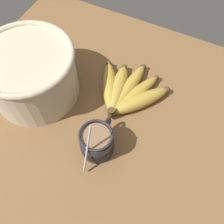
{
  "coord_description": "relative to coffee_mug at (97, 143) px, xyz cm",
  "views": [
    {
      "loc": [
        -22.89,
        -15.22,
        65.23
      ],
      "look_at": [
        7.23,
        -0.36,
        7.64
      ],
      "focal_mm": 40.0,
      "sensor_mm": 36.0,
      "label": 1
    }
  ],
  "objects": [
    {
      "name": "table",
      "position": [
        2.39,
        0.94,
        -5.88
      ],
      "size": [
        97.25,
        97.25,
        3.73
      ],
      "color": "brown",
      "rests_on": "ground"
    },
    {
      "name": "banana_bunch",
      "position": [
        18.82,
        0.47,
        -2.01
      ],
      "size": [
        21.52,
        22.98,
        4.36
      ],
      "color": "#4C381E",
      "rests_on": "table"
    },
    {
      "name": "coffee_mug",
      "position": [
        0.0,
        0.0,
        0.0
      ],
      "size": [
        14.8,
        8.48,
        15.79
      ],
      "color": "#28282D",
      "rests_on": "table"
    },
    {
      "name": "woven_basket",
      "position": [
        8.47,
        24.63,
        4.29
      ],
      "size": [
        25.84,
        25.84,
        15.78
      ],
      "color": "beige",
      "rests_on": "table"
    }
  ]
}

